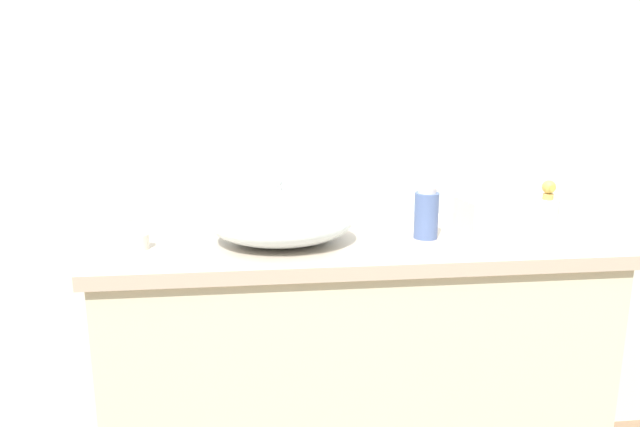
% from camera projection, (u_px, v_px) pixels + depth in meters
% --- Properties ---
extents(bathroom_wall_rear, '(6.00, 0.06, 2.60)m').
position_uv_depth(bathroom_wall_rear, '(370.00, 92.00, 2.00)').
color(bathroom_wall_rear, silver).
rests_on(bathroom_wall_rear, ground).
extents(vanity_counter, '(1.49, 0.55, 0.89)m').
position_uv_depth(vanity_counter, '(355.00, 371.00, 1.89)').
color(vanity_counter, beige).
rests_on(vanity_counter, ground).
extents(wall_mirror_panel, '(1.40, 0.01, 1.00)m').
position_uv_depth(wall_mirror_panel, '(345.00, 65.00, 1.93)').
color(wall_mirror_panel, '#B2BCC6').
rests_on(wall_mirror_panel, vanity_counter).
extents(sink_basin, '(0.41, 0.34, 0.13)m').
position_uv_depth(sink_basin, '(281.00, 221.00, 1.71)').
color(sink_basin, silver).
rests_on(sink_basin, vanity_counter).
extents(faucet, '(0.03, 0.14, 0.15)m').
position_uv_depth(faucet, '(278.00, 199.00, 1.89)').
color(faucet, silver).
rests_on(faucet, vanity_counter).
extents(soap_dispenser, '(0.07, 0.07, 0.16)m').
position_uv_depth(soap_dispenser, '(547.00, 212.00, 1.83)').
color(soap_dispenser, white).
rests_on(soap_dispenser, vanity_counter).
extents(lotion_bottle, '(0.07, 0.07, 0.15)m').
position_uv_depth(lotion_bottle, '(426.00, 214.00, 1.76)').
color(lotion_bottle, '#5067A0').
rests_on(lotion_bottle, vanity_counter).
extents(tissue_box, '(0.15, 0.15, 0.15)m').
position_uv_depth(tissue_box, '(482.00, 214.00, 1.81)').
color(tissue_box, beige).
rests_on(tissue_box, vanity_counter).
extents(candle_jar, '(0.06, 0.06, 0.04)m').
position_uv_depth(candle_jar, '(138.00, 241.00, 1.67)').
color(candle_jar, silver).
rests_on(candle_jar, vanity_counter).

